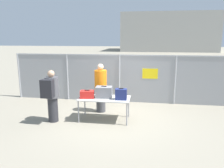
% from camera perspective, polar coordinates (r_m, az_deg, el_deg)
% --- Properties ---
extents(ground_plane, '(120.00, 120.00, 0.00)m').
position_cam_1_polar(ground_plane, '(7.16, -0.10, -9.09)').
color(ground_plane, gray).
extents(fence_section, '(8.81, 0.07, 1.93)m').
position_cam_1_polar(fence_section, '(8.81, 1.96, 1.77)').
color(fence_section, '#9EA0A5').
rests_on(fence_section, ground_plane).
extents(inspection_table, '(1.61, 0.84, 0.73)m').
position_cam_1_polar(inspection_table, '(6.89, -2.00, -4.06)').
color(inspection_table, '#B2B2AD').
rests_on(inspection_table, ground_plane).
extents(suitcase_red, '(0.46, 0.31, 0.26)m').
position_cam_1_polar(suitcase_red, '(6.87, -6.50, -2.70)').
color(suitcase_red, red).
rests_on(suitcase_red, inspection_table).
extents(suitcase_grey, '(0.52, 0.38, 0.37)m').
position_cam_1_polar(suitcase_grey, '(6.89, -2.10, -2.10)').
color(suitcase_grey, slate).
rests_on(suitcase_grey, inspection_table).
extents(suitcase_navy, '(0.35, 0.22, 0.36)m').
position_cam_1_polar(suitcase_navy, '(6.65, 2.39, -2.68)').
color(suitcase_navy, navy).
rests_on(suitcase_navy, inspection_table).
extents(traveler_hooded, '(0.40, 0.62, 1.62)m').
position_cam_1_polar(traveler_hooded, '(6.91, -15.57, -2.59)').
color(traveler_hooded, '#2D2D33').
rests_on(traveler_hooded, ground_plane).
extents(security_worker_near, '(0.42, 0.42, 1.71)m').
position_cam_1_polar(security_worker_near, '(7.62, -2.97, -0.88)').
color(security_worker_near, '#4C4C51').
rests_on(security_worker_near, ground_plane).
extents(utility_trailer, '(4.49, 1.89, 0.63)m').
position_cam_1_polar(utility_trailer, '(10.81, 10.32, 0.05)').
color(utility_trailer, '#B2B2B7').
rests_on(utility_trailer, ground_plane).
extents(distant_hangar, '(17.53, 12.67, 7.13)m').
position_cam_1_polar(distant_hangar, '(46.99, 14.05, 12.87)').
color(distant_hangar, '#999993').
rests_on(distant_hangar, ground_plane).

